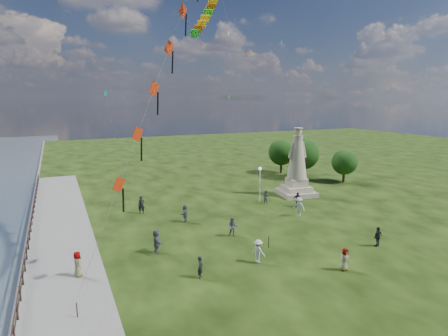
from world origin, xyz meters
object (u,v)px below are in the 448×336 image
statue (297,170)px  person_7 (266,197)px  person_4 (345,259)px  person_0 (200,267)px  person_1 (233,227)px  person_9 (297,200)px  lamppost (260,177)px  person_3 (378,237)px  person_6 (141,205)px  person_11 (185,213)px  person_8 (299,207)px  person_10 (78,265)px  person_2 (258,251)px  person_5 (157,241)px

statue → person_7: size_ratio=5.40×
person_4 → person_0: bearing=149.3°
person_1 → person_9: (9.86, 4.77, -0.00)m
statue → lamppost: (-5.51, -0.93, -0.15)m
person_3 → person_4: 5.66m
statue → person_7: statue is taller
person_6 → person_11: (3.13, -4.18, -0.07)m
person_3 → person_11: person_11 is taller
person_0 → person_1: size_ratio=0.90×
lamppost → person_8: size_ratio=2.07×
person_6 → person_10: bearing=-102.7°
statue → person_3: statue is taller
person_2 → person_6: person_6 is taller
person_1 → lamppost: bearing=85.3°
person_6 → person_9: (15.39, -4.61, -0.08)m
statue → person_10: (-24.87, -11.46, -2.19)m
lamppost → person_1: (-7.20, -8.08, -2.04)m
person_2 → person_11: bearing=-17.1°
statue → person_9: statue is taller
person_3 → person_8: bearing=-92.8°
person_1 → person_2: size_ratio=0.97×
lamppost → person_0: (-12.24, -13.80, -2.13)m
person_0 → person_11: person_11 is taller
statue → person_2: bearing=-124.0°
person_3 → person_0: bearing=-13.6°
person_5 → person_3: bearing=-107.2°
person_6 → person_10: 13.56m
person_0 → person_9: size_ratio=0.90×
person_4 → person_10: person_10 is taller
person_5 → person_11: bearing=-32.3°
person_8 → person_4: bearing=-54.8°
person_7 → person_9: person_9 is taller
person_7 → person_9: size_ratio=0.91×
person_4 → person_5: (-10.65, 8.01, 0.14)m
person_10 → person_9: bearing=-85.6°
statue → person_9: 5.57m
lamppost → person_0: lamppost is taller
person_0 → person_5: 5.25m
person_0 → person_7: size_ratio=0.98×
person_7 → person_8: (0.58, -5.31, 0.22)m
person_5 → person_11: size_ratio=1.11×
person_2 → lamppost: bearing=-57.2°
person_1 → person_3: 11.40m
person_0 → person_10: (-7.12, 3.27, 0.10)m
person_7 → person_8: size_ratio=0.77×
statue → person_1: statue is taller
lamppost → person_3: lamppost is taller
person_5 → person_4: bearing=-123.9°
statue → person_10: 27.47m
person_5 → person_8: (14.75, 2.85, 0.04)m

